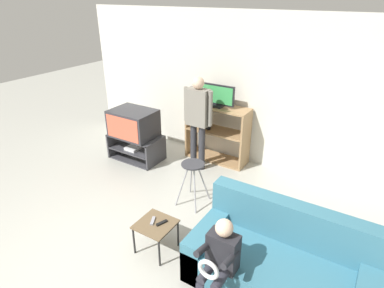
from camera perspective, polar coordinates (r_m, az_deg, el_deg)
ground_plane at (r=3.95m, az=-16.56°, el=-22.13°), size 18.00×18.00×0.00m
wall_back at (r=5.71m, az=7.94°, el=9.57°), size 6.40×0.06×2.60m
tv_stand at (r=6.05m, az=-9.87°, el=-0.53°), size 0.96×0.56×0.46m
television_main at (r=5.85m, az=-10.37°, el=3.64°), size 0.78×0.59×0.49m
media_shelf at (r=5.81m, az=4.50°, el=1.97°), size 1.14×0.42×1.04m
television_flat at (r=5.56m, az=4.48°, el=8.45°), size 0.64×0.20×0.39m
folding_stool at (r=4.58m, az=0.16°, el=-4.95°), size 0.37×0.43×0.66m
snack_table at (r=3.92m, az=-6.48°, el=-14.45°), size 0.42×0.42×0.39m
remote_control_black at (r=3.87m, az=-5.40°, el=-13.78°), size 0.08×0.15×0.02m
remote_control_white at (r=3.92m, az=-6.99°, el=-13.39°), size 0.09×0.15×0.02m
couch at (r=3.67m, az=15.34°, el=-19.99°), size 1.82×0.90×0.87m
person_standing_adult at (r=5.32m, az=1.05°, el=5.17°), size 0.53×0.20×1.64m
person_seated_child at (r=3.21m, az=4.82°, el=-19.73°), size 0.33×0.43×0.98m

